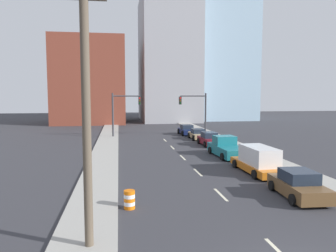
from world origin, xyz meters
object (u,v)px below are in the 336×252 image
at_px(sedan_tan, 198,134).
at_px(box_truck_orange, 258,160).
at_px(traffic_barrel, 129,200).
at_px(traffic_signal_left, 121,109).
at_px(sedan_maroon, 209,139).
at_px(sedan_navy, 187,130).
at_px(pickup_truck_teal, 227,148).
at_px(sedan_brown, 298,185).
at_px(traffic_signal_right, 198,108).
at_px(utility_pole_left_near, 86,113).

bearing_deg(sedan_tan, box_truck_orange, -90.18).
bearing_deg(traffic_barrel, traffic_signal_left, 90.33).
relative_size(sedan_maroon, sedan_navy, 1.01).
relative_size(box_truck_orange, pickup_truck_teal, 1.03).
distance_m(box_truck_orange, sedan_navy, 23.74).
bearing_deg(traffic_signal_left, sedan_brown, -71.06).
relative_size(traffic_signal_right, traffic_barrel, 6.32).
xyz_separation_m(traffic_barrel, sedan_maroon, (9.71, 19.77, 0.21)).
bearing_deg(traffic_barrel, utility_pole_left_near, -111.46).
distance_m(box_truck_orange, sedan_tan, 18.76).
height_order(utility_pole_left_near, traffic_barrel, utility_pole_left_near).
relative_size(sedan_brown, sedan_tan, 1.02).
bearing_deg(sedan_maroon, pickup_truck_teal, -92.41).
xyz_separation_m(utility_pole_left_near, sedan_brown, (11.10, 4.64, -4.39)).
xyz_separation_m(sedan_brown, sedan_tan, (0.20, 24.53, -0.06)).
xyz_separation_m(utility_pole_left_near, box_truck_orange, (11.27, 10.42, -4.14)).
bearing_deg(traffic_signal_right, traffic_barrel, -110.22).
height_order(box_truck_orange, pickup_truck_teal, box_truck_orange).
distance_m(traffic_signal_left, utility_pole_left_near, 32.76).
bearing_deg(pickup_truck_teal, traffic_signal_left, 119.62).
distance_m(traffic_barrel, pickup_truck_teal, 16.14).
bearing_deg(traffic_signal_right, sedan_navy, 131.86).
height_order(traffic_signal_left, sedan_brown, traffic_signal_left).
distance_m(traffic_signal_left, pickup_truck_teal, 18.58).
xyz_separation_m(traffic_barrel, sedan_brown, (9.47, 0.50, 0.22)).
height_order(box_truck_orange, sedan_tan, box_truck_orange).
bearing_deg(traffic_signal_left, traffic_signal_right, 0.00).
distance_m(sedan_tan, sedan_navy, 5.00).
height_order(traffic_signal_left, utility_pole_left_near, utility_pole_left_near).
xyz_separation_m(pickup_truck_teal, sedan_maroon, (0.18, 6.74, -0.07)).
relative_size(traffic_signal_right, box_truck_orange, 1.04).
distance_m(traffic_barrel, box_truck_orange, 11.51).
relative_size(sedan_brown, sedan_maroon, 1.00).
distance_m(sedan_brown, sedan_maroon, 19.27).
xyz_separation_m(traffic_signal_left, utility_pole_left_near, (-1.46, -32.71, 1.21)).
xyz_separation_m(sedan_brown, sedan_navy, (-0.24, 29.51, -0.03)).
height_order(traffic_barrel, pickup_truck_teal, pickup_truck_teal).
height_order(utility_pole_left_near, sedan_tan, utility_pole_left_near).
relative_size(traffic_signal_right, sedan_tan, 1.38).
bearing_deg(box_truck_orange, sedan_maroon, 88.06).
height_order(traffic_signal_right, sedan_maroon, traffic_signal_right).
xyz_separation_m(sedan_maroon, sedan_navy, (-0.48, 10.24, -0.02)).
xyz_separation_m(traffic_signal_right, utility_pole_left_near, (-12.15, -32.71, 1.21)).
bearing_deg(box_truck_orange, pickup_truck_teal, 89.27).
bearing_deg(sedan_brown, sedan_navy, 93.83).
distance_m(traffic_signal_left, sedan_maroon, 13.60).
xyz_separation_m(traffic_barrel, sedan_tan, (9.67, 25.03, 0.16)).
xyz_separation_m(traffic_signal_left, pickup_truck_teal, (9.70, -15.54, -3.11)).
distance_m(traffic_signal_left, traffic_barrel, 28.77).
bearing_deg(traffic_signal_right, sedan_tan, -103.54).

